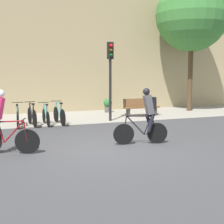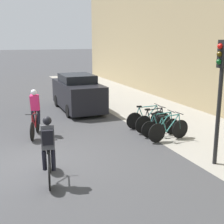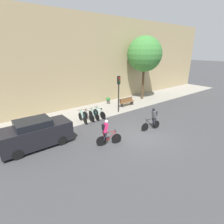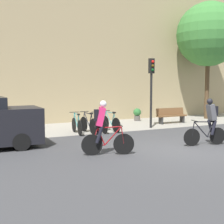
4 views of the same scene
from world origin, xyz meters
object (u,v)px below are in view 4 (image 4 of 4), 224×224
object	(u,v)px
parked_bike_1	(88,124)
traffic_light_pole	(151,80)
parked_bike_0	(77,125)
parked_bike_3	(110,123)
parked_bike_2	(100,124)
cyclist_pink	(103,126)
potted_plant	(137,114)
cyclist_grey	(210,120)
bench	(171,115)

from	to	relation	value
parked_bike_1	traffic_light_pole	bearing A→B (deg)	1.63
parked_bike_0	parked_bike_3	bearing A→B (deg)	0.01
traffic_light_pole	parked_bike_2	bearing A→B (deg)	-178.01
parked_bike_2	cyclist_pink	bearing A→B (deg)	-112.54
potted_plant	parked_bike_0	bearing A→B (deg)	-148.96
traffic_light_pole	potted_plant	world-z (taller)	traffic_light_pole
cyclist_pink	traffic_light_pole	distance (m)	6.78
cyclist_pink	parked_bike_0	xyz separation A→B (m)	(0.68, 4.41, -0.54)
parked_bike_2	cyclist_grey	bearing A→B (deg)	-62.24
parked_bike_2	traffic_light_pole	world-z (taller)	traffic_light_pole
parked_bike_1	bench	world-z (taller)	parked_bike_1
cyclist_grey	traffic_light_pole	size ratio (longest dim) A/B	0.49
parked_bike_0	bench	world-z (taller)	parked_bike_0
cyclist_grey	bench	world-z (taller)	cyclist_grey
traffic_light_pole	bench	xyz separation A→B (m)	(2.07, 1.03, -2.02)
parked_bike_3	bench	bearing A→B (deg)	14.22
cyclist_grey	bench	xyz separation A→B (m)	(2.59, 5.81, -0.47)
parked_bike_1	parked_bike_2	world-z (taller)	parked_bike_1
cyclist_grey	potted_plant	world-z (taller)	cyclist_grey
parked_bike_2	traffic_light_pole	xyz separation A→B (m)	(2.98, 0.10, 2.11)
parked_bike_1	bench	bearing A→B (deg)	11.38
parked_bike_2	parked_bike_3	bearing A→B (deg)	0.12
parked_bike_2	potted_plant	bearing A→B (deg)	38.01
parked_bike_0	parked_bike_3	size ratio (longest dim) A/B	1.00
cyclist_pink	parked_bike_2	xyz separation A→B (m)	(1.83, 4.41, -0.56)
parked_bike_0	potted_plant	xyz separation A→B (m)	(5.03, 3.03, 0.03)
parked_bike_0	traffic_light_pole	size ratio (longest dim) A/B	0.49
parked_bike_2	bench	xyz separation A→B (m)	(5.05, 1.13, 0.09)
cyclist_grey	cyclist_pink	bearing A→B (deg)	176.45
cyclist_pink	parked_bike_2	bearing A→B (deg)	67.46
cyclist_pink	bench	size ratio (longest dim) A/B	0.94
parked_bike_2	traffic_light_pole	distance (m)	3.65
parked_bike_3	traffic_light_pole	distance (m)	3.18
parked_bike_1	traffic_light_pole	xyz separation A→B (m)	(3.56, 0.10, 2.08)
cyclist_grey	traffic_light_pole	distance (m)	5.05
parked_bike_2	bench	bearing A→B (deg)	12.67
bench	potted_plant	size ratio (longest dim) A/B	2.43
traffic_light_pole	parked_bike_1	bearing A→B (deg)	-178.37
parked_bike_0	potted_plant	size ratio (longest dim) A/B	2.25
potted_plant	cyclist_grey	bearing A→B (deg)	-100.40
cyclist_grey	parked_bike_2	xyz separation A→B (m)	(-2.46, 4.68, -0.56)
cyclist_pink	parked_bike_1	bearing A→B (deg)	74.15
cyclist_grey	parked_bike_2	size ratio (longest dim) A/B	1.06
parked_bike_0	bench	distance (m)	6.31
parked_bike_0	parked_bike_1	bearing A→B (deg)	0.15
parked_bike_3	potted_plant	xyz separation A→B (m)	(3.30, 3.03, 0.02)
parked_bike_0	cyclist_grey	bearing A→B (deg)	-52.29
parked_bike_3	parked_bike_1	bearing A→B (deg)	179.95
bench	cyclist_pink	bearing A→B (deg)	-141.13
cyclist_pink	cyclist_grey	bearing A→B (deg)	-3.55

